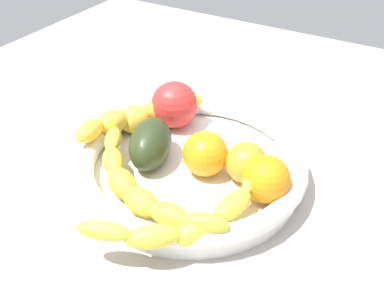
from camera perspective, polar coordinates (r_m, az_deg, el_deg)
kitchen_counter at (r=64.89cm, az=-0.00°, el=-4.66°), size 120.00×120.00×3.00cm
fruit_bowl at (r=62.49cm, az=-0.00°, el=-2.02°), size 31.34×31.34×4.47cm
banana_draped_left at (r=56.25cm, az=-6.67°, el=-4.69°), size 24.15×12.89×3.65cm
banana_draped_right at (r=68.26cm, az=-6.99°, el=4.11°), size 12.13×19.00×5.38cm
banana_arching_top at (r=51.73cm, az=0.09°, el=-8.67°), size 15.12×21.85×4.28cm
orange_front at (r=59.37cm, az=6.83°, el=-1.63°), size 5.54×5.54×5.54cm
orange_mid_left at (r=60.32cm, az=1.89°, el=-0.32°), size 6.13×6.13×6.13cm
orange_mid_right at (r=56.61cm, az=9.29°, el=-3.70°), size 6.07×6.07×6.07cm
avocado_dark at (r=62.51cm, az=-5.24°, el=0.71°), size 8.53×10.80×6.28cm
tomato_red at (r=69.70cm, az=-2.23°, el=5.65°), size 7.21×7.21×7.21cm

